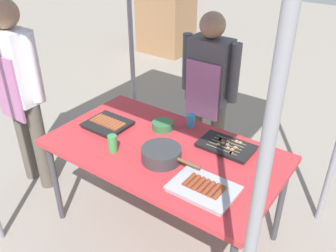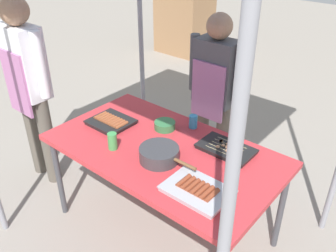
% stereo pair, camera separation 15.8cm
% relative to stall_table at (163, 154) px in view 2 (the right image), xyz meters
% --- Properties ---
extents(ground_plane, '(18.00, 18.00, 0.00)m').
position_rel_stall_table_xyz_m(ground_plane, '(0.00, 0.00, -0.70)').
color(ground_plane, gray).
extents(stall_table, '(1.60, 0.90, 0.75)m').
position_rel_stall_table_xyz_m(stall_table, '(0.00, 0.00, 0.00)').
color(stall_table, '#C63338').
rests_on(stall_table, ground).
extents(tray_grilled_sausages, '(0.31, 0.28, 0.05)m').
position_rel_stall_table_xyz_m(tray_grilled_sausages, '(-0.51, -0.01, 0.07)').
color(tray_grilled_sausages, black).
rests_on(tray_grilled_sausages, stall_table).
extents(tray_meat_skewers, '(0.37, 0.22, 0.04)m').
position_rel_stall_table_xyz_m(tray_meat_skewers, '(0.35, 0.24, 0.07)').
color(tray_meat_skewers, black).
rests_on(tray_meat_skewers, stall_table).
extents(tray_pork_links, '(0.38, 0.27, 0.05)m').
position_rel_stall_table_xyz_m(tray_pork_links, '(0.45, -0.22, 0.07)').
color(tray_pork_links, '#ADADB2').
rests_on(tray_pork_links, stall_table).
extents(cooking_wok, '(0.42, 0.26, 0.09)m').
position_rel_stall_table_xyz_m(cooking_wok, '(0.07, -0.12, 0.10)').
color(cooking_wok, '#38383A').
rests_on(cooking_wok, stall_table).
extents(condiment_bowl, '(0.16, 0.16, 0.06)m').
position_rel_stall_table_xyz_m(condiment_bowl, '(-0.16, 0.20, 0.08)').
color(condiment_bowl, '#33723F').
rests_on(condiment_bowl, stall_table).
extents(drink_cup_near_edge, '(0.06, 0.06, 0.12)m').
position_rel_stall_table_xyz_m(drink_cup_near_edge, '(-0.26, -0.23, 0.11)').
color(drink_cup_near_edge, '#3F994C').
rests_on(drink_cup_near_edge, stall_table).
extents(drink_cup_by_wok, '(0.06, 0.06, 0.10)m').
position_rel_stall_table_xyz_m(drink_cup_by_wok, '(-0.01, 0.35, 0.10)').
color(drink_cup_by_wok, '#338CBF').
rests_on(drink_cup_by_wok, stall_table).
extents(vendor_woman, '(0.52, 0.22, 1.50)m').
position_rel_stall_table_xyz_m(vendor_woman, '(-0.12, 0.79, 0.18)').
color(vendor_woman, '#595147').
rests_on(vendor_woman, ground).
extents(customer_nearby, '(0.52, 0.23, 1.62)m').
position_rel_stall_table_xyz_m(customer_nearby, '(-1.27, -0.19, 0.27)').
color(customer_nearby, '#595147').
rests_on(customer_nearby, ground).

